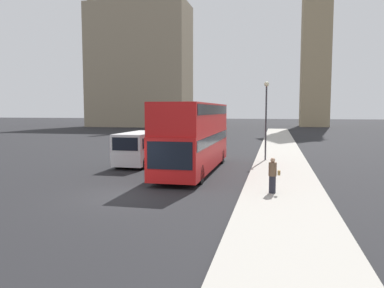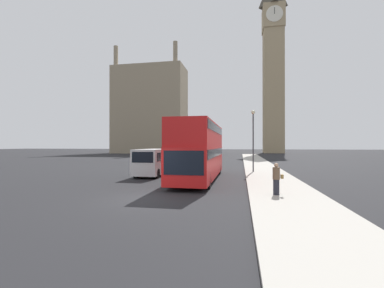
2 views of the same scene
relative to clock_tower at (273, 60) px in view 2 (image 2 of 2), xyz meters
The scene contains 9 objects.
ground_plane 82.77m from the clock_tower, 101.26° to the right, with size 300.00×300.00×0.00m, color black.
sidewalk_strip 81.78m from the clock_tower, 96.19° to the right, with size 3.68×120.00×0.15m.
clock_tower is the anchor object (origin of this frame).
building_block_distant 43.49m from the clock_tower, 168.20° to the right, with size 22.67×11.13×33.69m.
red_double_decker_bus 75.07m from the clock_tower, 101.14° to the right, with size 2.57×11.09×4.18m.
white_van 74.81m from the clock_tower, 104.90° to the right, with size 2.03×5.19×2.26m.
pedestrian 80.22m from the clock_tower, 96.68° to the right, with size 0.51×0.35×1.56m.
street_lamp 68.96m from the clock_tower, 98.39° to the right, with size 0.36×0.36×5.68m.
parked_sedan 58.89m from the clock_tower, 109.72° to the right, with size 1.78×4.38×1.45m.
Camera 2 is at (4.63, -11.84, 2.61)m, focal length 24.00 mm.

